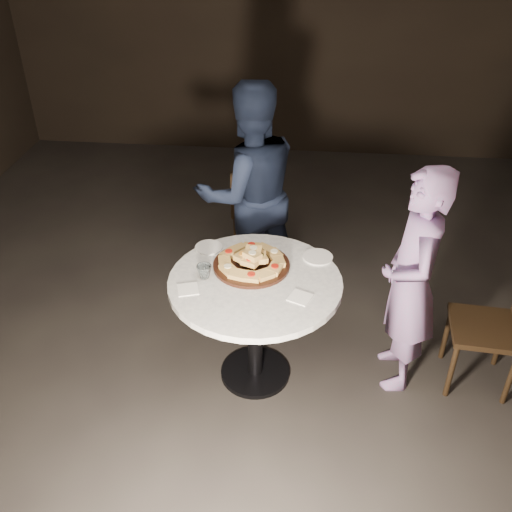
# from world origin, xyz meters

# --- Properties ---
(floor) EXTENTS (7.00, 7.00, 0.00)m
(floor) POSITION_xyz_m (0.00, 0.00, 0.00)
(floor) COLOR black
(floor) RESTS_ON ground
(table) EXTENTS (1.14, 1.14, 0.75)m
(table) POSITION_xyz_m (0.01, -0.13, 0.61)
(table) COLOR black
(table) RESTS_ON ground
(serving_board) EXTENTS (0.60, 0.60, 0.02)m
(serving_board) POSITION_xyz_m (-0.03, -0.00, 0.76)
(serving_board) COLOR black
(serving_board) RESTS_ON table
(focaccia_pile) EXTENTS (0.41, 0.40, 0.11)m
(focaccia_pile) POSITION_xyz_m (-0.02, -0.00, 0.80)
(focaccia_pile) COLOR tan
(focaccia_pile) RESTS_ON serving_board
(plate_left) EXTENTS (0.22, 0.22, 0.01)m
(plate_left) POSITION_xyz_m (-0.31, 0.17, 0.76)
(plate_left) COLOR white
(plate_left) RESTS_ON table
(plate_right) EXTENTS (0.19, 0.19, 0.01)m
(plate_right) POSITION_xyz_m (0.36, 0.13, 0.76)
(plate_right) COLOR white
(plate_right) RESTS_ON table
(water_glass) EXTENTS (0.10, 0.10, 0.08)m
(water_glass) POSITION_xyz_m (-0.28, -0.14, 0.79)
(water_glass) COLOR silver
(water_glass) RESTS_ON table
(napkin_near) EXTENTS (0.14, 0.14, 0.01)m
(napkin_near) POSITION_xyz_m (-0.35, -0.26, 0.75)
(napkin_near) COLOR white
(napkin_near) RESTS_ON table
(napkin_far) EXTENTS (0.15, 0.15, 0.01)m
(napkin_far) POSITION_xyz_m (0.27, -0.27, 0.75)
(napkin_far) COLOR white
(napkin_far) RESTS_ON table
(chair_far) EXTENTS (0.37, 0.39, 0.79)m
(chair_far) POSITION_xyz_m (-0.13, 1.28, 0.46)
(chair_far) COLOR black
(chair_far) RESTS_ON ground
(chair_right) EXTENTS (0.44, 0.43, 0.84)m
(chair_right) POSITION_xyz_m (1.47, -0.04, 0.49)
(chair_right) COLOR black
(chair_right) RESTS_ON ground
(diner_navy) EXTENTS (0.96, 0.88, 1.61)m
(diner_navy) POSITION_xyz_m (-0.13, 0.83, 0.81)
(diner_navy) COLOR black
(diner_navy) RESTS_ON ground
(diner_teal) EXTENTS (0.37, 0.54, 1.45)m
(diner_teal) POSITION_xyz_m (0.90, -0.04, 0.72)
(diner_teal) COLOR #81669E
(diner_teal) RESTS_ON ground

